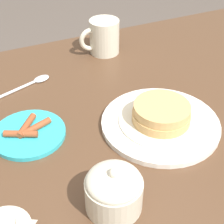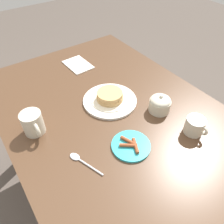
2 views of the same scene
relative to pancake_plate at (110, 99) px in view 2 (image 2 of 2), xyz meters
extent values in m
plane|color=#51473F|center=(0.05, -0.03, -0.77)|extent=(8.00, 8.00, 0.00)
cube|color=#4C3321|center=(0.05, -0.03, -0.03)|extent=(1.30, 0.91, 0.03)
cube|color=#4C3321|center=(-0.54, -0.43, -0.41)|extent=(0.07, 0.07, 0.73)
cube|color=#4C3321|center=(-0.54, 0.36, -0.41)|extent=(0.07, 0.07, 0.73)
cylinder|color=white|center=(0.00, 0.00, -0.01)|extent=(0.25, 0.25, 0.01)
cylinder|color=beige|center=(0.00, 0.00, 0.00)|extent=(0.18, 0.18, 0.00)
cylinder|color=tan|center=(0.00, 0.00, 0.01)|extent=(0.12, 0.12, 0.02)
cylinder|color=tan|center=(0.00, 0.00, 0.03)|extent=(0.12, 0.12, 0.02)
cylinder|color=#2DADBC|center=(0.27, -0.09, -0.01)|extent=(0.15, 0.15, 0.01)
cylinder|color=brown|center=(0.25, -0.09, 0.00)|extent=(0.07, 0.04, 0.01)
cylinder|color=brown|center=(0.28, -0.08, 0.00)|extent=(0.07, 0.04, 0.01)
cylinder|color=brown|center=(0.27, -0.10, 0.00)|extent=(0.05, 0.06, 0.01)
cylinder|color=beige|center=(-0.03, -0.36, 0.03)|extent=(0.08, 0.08, 0.10)
torus|color=beige|center=(0.02, -0.36, 0.03)|extent=(0.07, 0.01, 0.07)
cylinder|color=#472819|center=(-0.03, -0.36, 0.07)|extent=(0.07, 0.07, 0.00)
cylinder|color=beige|center=(0.35, 0.17, 0.02)|extent=(0.08, 0.08, 0.07)
cone|color=beige|center=(0.32, 0.17, 0.04)|extent=(0.03, 0.03, 0.04)
torus|color=beige|center=(0.39, 0.17, 0.02)|extent=(0.04, 0.01, 0.04)
cylinder|color=beige|center=(0.18, 0.15, 0.01)|extent=(0.10, 0.10, 0.06)
ellipsoid|color=beige|center=(0.18, 0.15, 0.04)|extent=(0.09, 0.09, 0.03)
sphere|color=beige|center=(0.18, 0.15, 0.06)|extent=(0.02, 0.02, 0.02)
cube|color=silver|center=(-0.37, 0.03, -0.02)|extent=(0.18, 0.13, 0.01)
cylinder|color=silver|center=(0.26, -0.26, -0.01)|extent=(0.11, 0.04, 0.01)
ellipsoid|color=silver|center=(0.18, -0.29, -0.01)|extent=(0.05, 0.04, 0.01)
camera|label=1|loc=(0.33, 0.47, 0.46)|focal=55.00mm
camera|label=2|loc=(0.65, -0.45, 0.67)|focal=35.00mm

